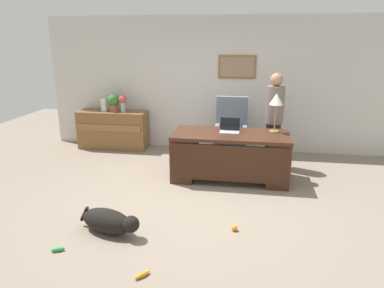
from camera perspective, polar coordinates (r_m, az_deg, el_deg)
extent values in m
plane|color=gray|center=(5.30, 0.38, -8.76)|extent=(12.00, 12.00, 0.00)
cube|color=silver|center=(7.43, 3.58, 9.46)|extent=(7.00, 0.12, 2.70)
cube|color=olive|center=(7.28, 7.21, 12.09)|extent=(0.74, 0.03, 0.46)
cube|color=#97785F|center=(7.26, 7.20, 12.08)|extent=(0.66, 0.01, 0.38)
cube|color=#422316|center=(5.84, 6.22, 1.48)|extent=(1.88, 0.87, 0.05)
cube|color=#422316|center=(6.04, -1.10, -1.79)|extent=(0.36, 0.81, 0.73)
cube|color=#422316|center=(5.96, 13.41, -2.50)|extent=(0.36, 0.81, 0.73)
cube|color=#381E13|center=(5.56, 5.86, -3.13)|extent=(1.78, 0.04, 0.59)
cube|color=brown|center=(7.77, -12.41, 2.25)|extent=(1.45, 0.48, 0.79)
cube|color=brown|center=(7.52, -13.14, 2.49)|extent=(1.35, 0.02, 0.14)
cube|color=slate|center=(6.85, 6.14, 0.40)|extent=(0.60, 0.58, 0.18)
cylinder|color=black|center=(6.92, 6.08, -1.43)|extent=(0.10, 0.10, 0.28)
cylinder|color=black|center=(6.95, 6.05, -2.33)|extent=(0.52, 0.52, 0.05)
cube|color=slate|center=(6.97, 6.38, 4.56)|extent=(0.60, 0.12, 0.74)
cube|color=slate|center=(6.82, 4.01, 2.12)|extent=(0.08, 0.50, 0.22)
cube|color=slate|center=(6.79, 8.38, 1.92)|extent=(0.08, 0.50, 0.22)
cylinder|color=#262323|center=(6.64, 12.67, -0.12)|extent=(0.26, 0.26, 0.81)
cylinder|color=slate|center=(6.48, 13.08, 6.10)|extent=(0.32, 0.32, 0.65)
sphere|color=#AD7B5D|center=(6.41, 13.34, 9.96)|extent=(0.22, 0.22, 0.22)
ellipsoid|color=black|center=(4.52, -13.38, -11.87)|extent=(0.75, 0.48, 0.30)
sphere|color=black|center=(4.32, -9.71, -12.49)|extent=(0.20, 0.20, 0.20)
cylinder|color=black|center=(4.72, -16.76, -10.62)|extent=(0.15, 0.08, 0.21)
cube|color=#B2B5BA|center=(5.88, 5.99, 1.91)|extent=(0.32, 0.22, 0.01)
cube|color=black|center=(5.95, 6.08, 3.21)|extent=(0.32, 0.01, 0.21)
cylinder|color=#9E8447|center=(6.02, 12.97, 1.98)|extent=(0.16, 0.16, 0.02)
cylinder|color=#9E8447|center=(5.97, 13.11, 4.09)|extent=(0.02, 0.02, 0.43)
cone|color=silver|center=(5.92, 13.30, 6.98)|extent=(0.22, 0.22, 0.18)
cylinder|color=#AFBBC7|center=(7.58, -10.96, 5.79)|extent=(0.10, 0.10, 0.19)
sphere|color=#C9494D|center=(7.55, -11.02, 7.02)|extent=(0.17, 0.17, 0.17)
cylinder|color=silver|center=(7.72, -13.83, 6.07)|extent=(0.14, 0.14, 0.26)
cylinder|color=brown|center=(7.66, -12.35, 5.62)|extent=(0.18, 0.18, 0.14)
sphere|color=#367833|center=(7.63, -12.43, 6.87)|extent=(0.24, 0.24, 0.24)
sphere|color=orange|center=(4.52, 6.78, -13.14)|extent=(0.08, 0.08, 0.08)
ellipsoid|color=green|center=(4.38, -20.60, -15.45)|extent=(0.15, 0.11, 0.05)
ellipsoid|color=orange|center=(3.79, -7.95, -19.95)|extent=(0.15, 0.17, 0.05)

